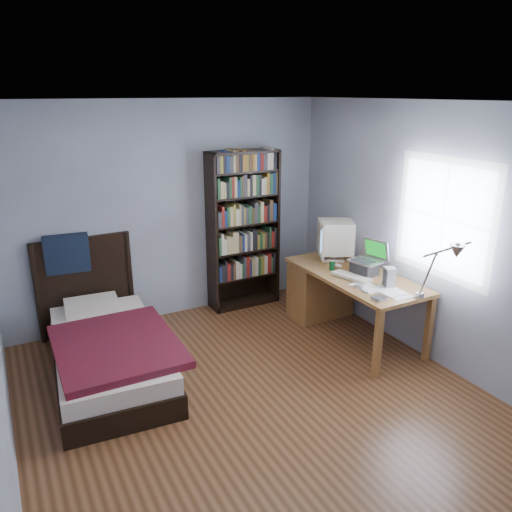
% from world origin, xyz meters
% --- Properties ---
extents(room, '(4.20, 4.24, 2.50)m').
position_xyz_m(room, '(0.03, -0.00, 1.25)').
color(room, '#4E2D17').
rests_on(room, ground).
extents(desk, '(0.75, 1.64, 0.73)m').
position_xyz_m(desk, '(1.50, 1.05, 0.42)').
color(desk, brown).
rests_on(desk, floor).
extents(crt_monitor, '(0.56, 0.51, 0.46)m').
position_xyz_m(crt_monitor, '(1.59, 1.09, 0.99)').
color(crt_monitor, beige).
rests_on(crt_monitor, desk).
extents(laptop, '(0.36, 0.35, 0.37)m').
position_xyz_m(laptop, '(1.59, 0.53, 0.84)').
color(laptop, '#2D2D30').
rests_on(laptop, desk).
extents(desk_lamp, '(0.26, 0.57, 0.68)m').
position_xyz_m(desk_lamp, '(1.50, -0.60, 1.28)').
color(desk_lamp, '#99999E').
rests_on(desk_lamp, desk).
extents(keyboard, '(0.28, 0.46, 0.04)m').
position_xyz_m(keyboard, '(1.39, 0.51, 0.74)').
color(keyboard, beige).
rests_on(keyboard, desk).
extents(speaker, '(0.12, 0.12, 0.20)m').
position_xyz_m(speaker, '(1.56, 0.14, 0.83)').
color(speaker, '#959598').
rests_on(speaker, desk).
extents(soda_can, '(0.06, 0.06, 0.11)m').
position_xyz_m(soda_can, '(1.36, 0.80, 0.78)').
color(soda_can, '#073610').
rests_on(soda_can, desk).
extents(mouse, '(0.06, 0.11, 0.04)m').
position_xyz_m(mouse, '(1.47, 0.84, 0.75)').
color(mouse, silver).
rests_on(mouse, desk).
extents(phone_silver, '(0.08, 0.11, 0.02)m').
position_xyz_m(phone_silver, '(1.28, 0.26, 0.74)').
color(phone_silver, '#BBBBC0').
rests_on(phone_silver, desk).
extents(phone_grey, '(0.06, 0.09, 0.02)m').
position_xyz_m(phone_grey, '(1.26, 0.15, 0.74)').
color(phone_grey, '#959598').
rests_on(phone_grey, desk).
extents(external_drive, '(0.13, 0.13, 0.02)m').
position_xyz_m(external_drive, '(1.26, -0.06, 0.74)').
color(external_drive, '#959598').
rests_on(external_drive, desk).
extents(bookshelf, '(0.86, 0.30, 1.92)m').
position_xyz_m(bookshelf, '(0.86, 1.94, 0.96)').
color(bookshelf, black).
rests_on(bookshelf, floor).
extents(bed, '(1.12, 2.09, 1.16)m').
position_xyz_m(bed, '(-1.02, 1.14, 0.26)').
color(bed, black).
rests_on(bed, floor).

